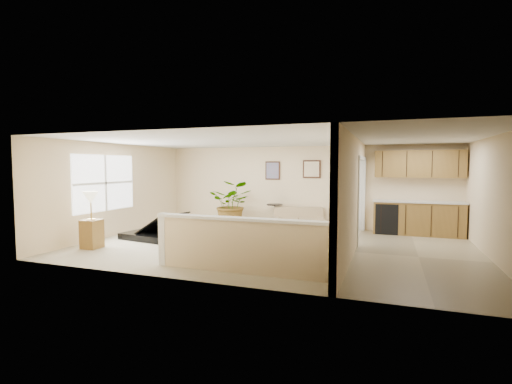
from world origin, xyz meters
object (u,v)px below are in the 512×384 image
(piano_bench, at_px, (219,235))
(palm_plant, at_px, (232,204))
(accent_table, at_px, (275,212))
(piano, at_px, (160,214))
(small_plant, at_px, (345,227))
(loveseat, at_px, (299,219))
(lamp_stand, at_px, (92,224))

(piano_bench, relative_size, palm_plant, 0.49)
(accent_table, height_order, palm_plant, palm_plant)
(piano, xyz_separation_m, piano_bench, (1.94, -0.41, -0.38))
(piano_bench, height_order, small_plant, small_plant)
(loveseat, xyz_separation_m, lamp_stand, (-3.91, -4.10, 0.23))
(loveseat, distance_m, accent_table, 0.83)
(accent_table, bearing_deg, lamp_stand, -126.03)
(lamp_stand, bearing_deg, small_plant, 34.63)
(palm_plant, height_order, small_plant, palm_plant)
(piano, bearing_deg, accent_table, 54.89)
(piano, distance_m, piano_bench, 2.02)
(accent_table, bearing_deg, small_plant, -14.92)
(piano, bearing_deg, loveseat, 44.84)
(piano_bench, relative_size, loveseat, 0.43)
(piano_bench, xyz_separation_m, loveseat, (1.29, 2.79, 0.08))
(piano, distance_m, small_plant, 5.06)
(piano_bench, bearing_deg, accent_table, 80.62)
(piano, bearing_deg, piano_bench, -3.40)
(accent_table, distance_m, lamp_stand, 5.28)
(piano, bearing_deg, palm_plant, 69.92)
(palm_plant, xyz_separation_m, lamp_stand, (-1.85, -3.87, -0.15))
(piano_bench, height_order, lamp_stand, lamp_stand)
(accent_table, height_order, lamp_stand, lamp_stand)
(piano, height_order, accent_table, piano)
(piano_bench, bearing_deg, palm_plant, 106.71)
(loveseat, relative_size, accent_table, 2.33)
(loveseat, bearing_deg, lamp_stand, -146.74)
(piano_bench, height_order, loveseat, loveseat)
(piano_bench, bearing_deg, piano, 168.08)
(piano, relative_size, accent_table, 2.83)
(loveseat, bearing_deg, small_plant, -29.66)
(piano_bench, bearing_deg, lamp_stand, -153.36)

